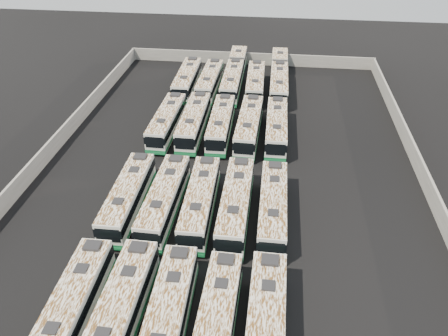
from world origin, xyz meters
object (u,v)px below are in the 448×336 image
bus_midfront_far_left (128,197)px  bus_back_far_right (279,76)px  bus_front_center (167,320)px  bus_back_right (255,83)px  bus_midback_center (221,124)px  bus_back_center (234,74)px  bus_back_left (210,81)px  bus_midfront_right (236,204)px  bus_midback_left (194,122)px  bus_front_far_right (265,331)px  bus_back_far_left (187,80)px  bus_midfront_left (164,199)px  bus_midback_far_left (167,121)px  bus_midfront_center (200,201)px  bus_midback_right (249,126)px  bus_front_far_left (71,310)px  bus_front_left (119,314)px  bus_midfront_far_right (273,207)px  bus_midback_far_right (276,127)px  bus_front_right (216,326)px

bus_midfront_far_left → bus_back_far_right: 37.72m
bus_front_center → bus_back_right: bus_front_center is taller
bus_back_right → bus_back_far_right: 4.95m
bus_midback_center → bus_back_center: (-0.03, 17.80, 0.05)m
bus_midback_center → bus_back_left: bus_back_left is taller
bus_midfront_right → bus_back_far_right: (3.71, 34.61, -0.00)m
bus_midfront_far_left → bus_midback_left: bearing=76.8°
bus_midback_left → bus_back_center: 18.13m
bus_front_far_right → bus_back_far_left: size_ratio=1.01×
bus_back_left → bus_back_far_left: bearing=179.6°
bus_midfront_left → bus_midback_far_left: (-3.71, 16.83, -0.03)m
bus_midfront_center → bus_midback_left: 17.39m
bus_midback_right → bus_midback_left: bearing=179.6°
bus_back_center → bus_midback_far_left: bearing=-112.2°
bus_midfront_right → bus_back_center: size_ratio=0.65×
bus_midfront_left → bus_back_right: 32.26m
bus_midback_far_left → bus_back_left: size_ratio=0.99×
bus_midfront_left → bus_midback_far_left: 17.24m
bus_front_far_left → bus_midback_left: bus_midback_left is taller
bus_front_left → bus_back_far_right: size_ratio=0.65×
bus_midfront_left → bus_midfront_right: bus_midfront_right is taller
bus_midfront_far_right → bus_back_far_right: bus_back_far_right is taller
bus_midfront_center → bus_midfront_right: bearing=-1.9°
bus_front_far_left → bus_midback_left: size_ratio=0.99×
bus_back_left → bus_midback_right: bearing=-61.7°
bus_midfront_center → bus_midfront_right: (3.64, -0.04, 0.05)m
bus_midfront_far_right → bus_midfront_left: bearing=-179.7°
bus_back_far_right → bus_midfront_far_left: bearing=-113.6°
bus_midback_right → bus_back_far_right: size_ratio=0.65×
bus_midback_far_right → bus_back_far_right: bus_back_far_right is taller
bus_back_far_right → bus_front_far_right: bearing=-90.5°
bus_back_left → bus_front_center: bearing=-84.4°
bus_front_right → bus_midback_far_right: size_ratio=0.99×
bus_midfront_far_right → bus_midback_far_left: bus_midfront_far_right is taller
bus_midback_left → bus_back_left: size_ratio=1.02×
bus_midback_right → bus_back_far_right: (3.65, 17.84, -0.01)m
bus_back_center → bus_back_far_right: 7.47m
bus_midfront_far_left → bus_back_right: 33.33m
bus_front_far_right → bus_midback_far_right: bus_front_far_right is taller
bus_front_far_right → bus_midback_center: bearing=103.6°
bus_midback_far_right → bus_back_left: size_ratio=1.00×
bus_midback_left → bus_back_far_left: 14.69m
bus_front_left → bus_midfront_left: bearing=90.3°
bus_midfront_far_left → bus_front_far_right: bearing=-45.0°
bus_front_far_left → bus_back_far_left: bearing=88.8°
bus_midfront_far_left → bus_midfront_right: size_ratio=0.97×
bus_front_right → bus_midback_left: size_ratio=0.97×
bus_midfront_right → bus_midback_far_left: size_ratio=1.04×
bus_front_left → bus_front_center: bus_front_left is taller
bus_front_center → bus_midfront_left: (-3.66, 14.29, -0.02)m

